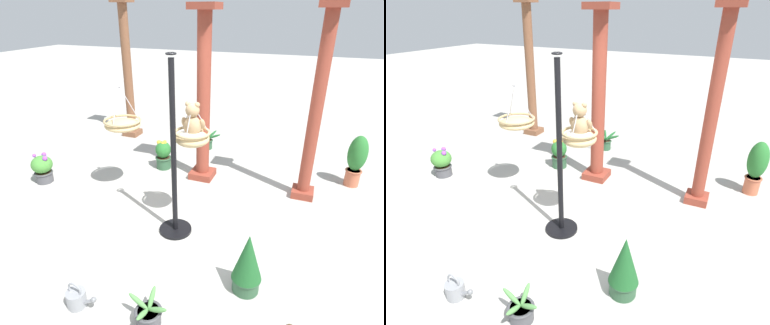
{
  "view_description": "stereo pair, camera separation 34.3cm",
  "coord_description": "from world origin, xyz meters",
  "views": [
    {
      "loc": [
        1.28,
        -3.32,
        2.77
      ],
      "look_at": [
        -0.04,
        0.1,
        1.03
      ],
      "focal_mm": 30.37,
      "sensor_mm": 36.0,
      "label": 1
    },
    {
      "loc": [
        1.6,
        -3.18,
        2.77
      ],
      "look_at": [
        -0.04,
        0.1,
        1.03
      ],
      "focal_mm": 30.37,
      "sensor_mm": 36.0,
      "label": 2
    }
  ],
  "objects": [
    {
      "name": "greenhouse_pillar_far_back",
      "position": [
        -0.43,
        1.63,
        1.38
      ],
      "size": [
        0.43,
        0.43,
        2.86
      ],
      "color": "brown",
      "rests_on": "ground"
    },
    {
      "name": "potted_plant_tall_leafy",
      "position": [
        2.08,
        2.27,
        0.49
      ],
      "size": [
        0.31,
        0.31,
        0.91
      ],
      "color": "#BC6042",
      "rests_on": "ground"
    },
    {
      "name": "greenhouse_pillar_right",
      "position": [
        1.32,
        1.6,
        1.39
      ],
      "size": [
        0.36,
        0.36,
        2.88
      ],
      "color": "brown",
      "rests_on": "ground"
    },
    {
      "name": "potted_plant_bushy_green",
      "position": [
        -1.24,
        1.71,
        0.28
      ],
      "size": [
        0.31,
        0.31,
        0.56
      ],
      "color": "#2D5638",
      "rests_on": "ground"
    },
    {
      "name": "potted_plant_conical_shrub",
      "position": [
        -0.78,
        2.92,
        0.16
      ],
      "size": [
        0.59,
        0.54,
        0.38
      ],
      "color": "#2D5638",
      "rests_on": "ground"
    },
    {
      "name": "ground_plane",
      "position": [
        0.0,
        0.0,
        0.0
      ],
      "size": [
        40.0,
        40.0,
        0.0
      ],
      "primitive_type": "plane",
      "color": "#ADAAA3"
    },
    {
      "name": "hanging_basket_left_high",
      "position": [
        -1.45,
        0.76,
        1.15
      ],
      "size": [
        0.58,
        0.58,
        0.69
      ],
      "color": "tan"
    },
    {
      "name": "teddy_bear",
      "position": [
        -0.09,
        0.27,
        1.5
      ],
      "size": [
        0.31,
        0.28,
        0.45
      ],
      "color": "tan"
    },
    {
      "name": "potted_plant_flowering_red",
      "position": [
        0.88,
        -0.68,
        0.36
      ],
      "size": [
        0.32,
        0.32,
        0.72
      ],
      "color": "#2D5638",
      "rests_on": "ground"
    },
    {
      "name": "display_pole_central",
      "position": [
        -0.24,
        -0.0,
        0.72
      ],
      "size": [
        0.44,
        0.44,
        2.34
      ],
      "color": "black",
      "rests_on": "ground"
    },
    {
      "name": "greenhouse_pillar_left",
      "position": [
        -2.74,
        3.08,
        1.45
      ],
      "size": [
        0.38,
        0.38,
        2.99
      ],
      "color": "brown",
      "rests_on": "ground"
    },
    {
      "name": "hanging_basket_with_teddy",
      "position": [
        -0.09,
        0.25,
        1.3
      ],
      "size": [
        0.47,
        0.47,
        0.54
      ],
      "color": "tan"
    },
    {
      "name": "potted_plant_broad_leaf",
      "position": [
        -2.96,
        0.46,
        0.26
      ],
      "size": [
        0.35,
        0.35,
        0.52
      ],
      "color": "#4C4C51",
      "rests_on": "ground"
    },
    {
      "name": "watering_can",
      "position": [
        -0.67,
        -1.51,
        0.1
      ],
      "size": [
        0.35,
        0.2,
        0.3
      ],
      "color": "gray",
      "rests_on": "ground"
    },
    {
      "name": "potted_plant_trailing_ivy",
      "position": [
        0.11,
        -1.43,
        0.12
      ],
      "size": [
        0.45,
        0.43,
        0.32
      ],
      "color": "#4C4C51",
      "rests_on": "ground"
    }
  ]
}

